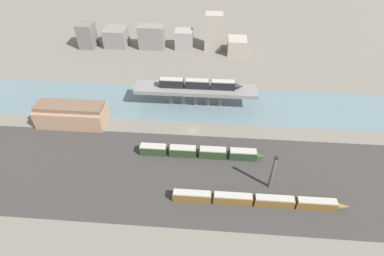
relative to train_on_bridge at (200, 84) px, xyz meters
The scene contains 15 objects.
ground_plane 22.07m from the train_on_bridge, 95.41° to the right, with size 400.00×400.00×0.00m, color #666056.
railbed_yard 44.59m from the train_on_bridge, 92.41° to the right, with size 280.00×42.00×0.01m, color #33302D.
river_water 10.77m from the train_on_bridge, behind, with size 320.00×27.94×0.01m, color slate.
bridge 4.34m from the train_on_bridge, behind, with size 54.47×9.59×8.64m.
train_on_bridge is the anchor object (origin of this frame).
train_yard_near 58.38m from the train_on_bridge, 68.10° to the right, with size 55.98×2.60×3.70m.
train_yard_mid 34.65m from the train_on_bridge, 85.67° to the right, with size 46.97×3.20×3.93m.
warehouse_building 55.76m from the train_on_bridge, 161.29° to the right, with size 28.24×11.47×9.43m.
signal_tower 53.15m from the train_on_bridge, 60.35° to the right, with size 1.07×1.07×14.27m.
city_block_far_left 90.02m from the train_on_bridge, 142.17° to the left, with size 9.15×10.09×14.30m, color #605B56.
city_block_left 80.00m from the train_on_bridge, 132.91° to the left, with size 13.22×12.52×10.56m, color slate.
city_block_center 65.12m from the train_on_bridge, 119.51° to the left, with size 15.28×8.20×13.65m, color slate.
city_block_right 59.89m from the train_on_bridge, 102.40° to the left, with size 10.35×9.29×10.81m, color gray.
city_block_far_right 58.30m from the train_on_bridge, 85.38° to the left, with size 10.00×8.08×21.27m, color gray.
city_block_tall 57.15m from the train_on_bridge, 70.67° to the left, with size 10.78×11.61×8.85m, color gray.
Camera 1 is at (6.98, -93.32, 80.62)m, focal length 28.00 mm.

